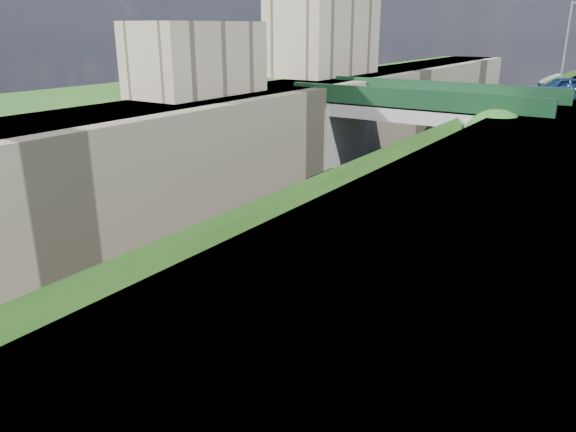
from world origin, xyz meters
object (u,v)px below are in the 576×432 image
object	(u,v)px
tree	(497,145)
road_bridge	(430,136)
car_blue	(574,89)
lamppost	(567,45)
locomotive	(312,239)
tender	(382,203)

from	to	relation	value
tree	road_bridge	bearing A→B (deg)	145.06
car_blue	lamppost	bearing A→B (deg)	6.88
lamppost	car_blue	world-z (taller)	lamppost
road_bridge	tree	xyz separation A→B (m)	(4.97, -3.47, 0.57)
car_blue	locomotive	size ratio (longest dim) A/B	0.43
road_bridge	tender	world-z (taller)	road_bridge
road_bridge	lamppost	size ratio (longest dim) A/B	2.67
road_bridge	lamppost	distance (m)	11.05
tree	lamppost	world-z (taller)	lamppost
locomotive	tender	size ratio (longest dim) A/B	1.70
car_blue	locomotive	distance (m)	22.06
car_blue	locomotive	xyz separation A→B (m)	(-6.94, -20.32, -5.10)
tree	lamppost	distance (m)	11.99
road_bridge	tender	xyz separation A→B (m)	(0.26, -7.50, -2.46)
car_blue	locomotive	bearing A→B (deg)	138.70
road_bridge	tender	size ratio (longest dim) A/B	2.67
car_blue	tender	world-z (taller)	car_blue
tree	tender	size ratio (longest dim) A/B	1.10
road_bridge	tree	size ratio (longest dim) A/B	2.42
tree	tender	bearing A→B (deg)	-139.51
tree	lamppost	size ratio (longest dim) A/B	1.10
locomotive	car_blue	bearing A→B (deg)	71.15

